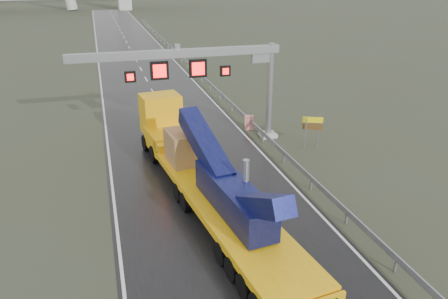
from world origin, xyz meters
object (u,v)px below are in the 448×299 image
object	(u,v)px
striped_barrier	(249,123)
heavy_haul_truck	(195,161)
exit_sign_pair	(312,126)
sign_gantry	(208,69)

from	to	relation	value
striped_barrier	heavy_haul_truck	bearing A→B (deg)	-104.90
heavy_haul_truck	exit_sign_pair	distance (m)	10.23
exit_sign_pair	striped_barrier	size ratio (longest dim) A/B	2.08
exit_sign_pair	striped_barrier	xyz separation A→B (m)	(-3.00, 5.14, -1.13)
heavy_haul_truck	striped_barrier	distance (m)	11.18
sign_gantry	heavy_haul_truck	world-z (taller)	sign_gantry
sign_gantry	striped_barrier	xyz separation A→B (m)	(3.90, 1.96, -5.02)
striped_barrier	exit_sign_pair	bearing A→B (deg)	-39.14
sign_gantry	striped_barrier	distance (m)	6.65
striped_barrier	sign_gantry	bearing A→B (deg)	-132.73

